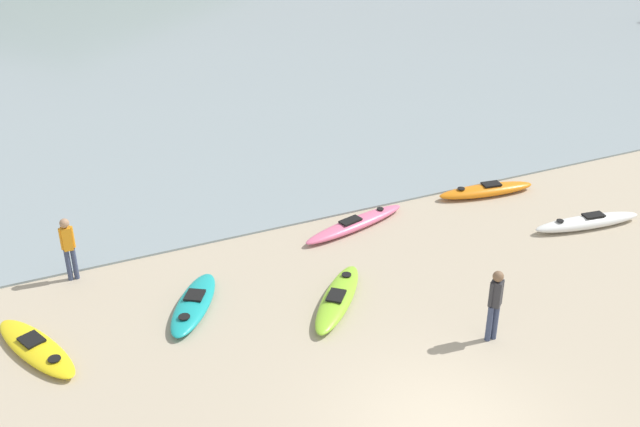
% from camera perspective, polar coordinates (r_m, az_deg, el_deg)
% --- Properties ---
extents(kayak_on_sand_0, '(2.49, 2.73, 0.36)m').
position_cam_1_polar(kayak_on_sand_0, '(17.96, 1.36, -6.47)').
color(kayak_on_sand_0, '#8CCC2D').
rests_on(kayak_on_sand_0, ground_plane).
extents(kayak_on_sand_1, '(3.37, 1.03, 0.39)m').
position_cam_1_polar(kayak_on_sand_1, '(22.55, 19.70, -0.61)').
color(kayak_on_sand_1, white).
rests_on(kayak_on_sand_1, ground_plane).
extents(kayak_on_sand_2, '(3.20, 1.08, 0.38)m').
position_cam_1_polar(kayak_on_sand_2, '(23.66, 12.55, 1.75)').
color(kayak_on_sand_2, orange).
rests_on(kayak_on_sand_2, ground_plane).
extents(kayak_on_sand_3, '(1.83, 2.99, 0.30)m').
position_cam_1_polar(kayak_on_sand_3, '(17.57, -20.83, -9.54)').
color(kayak_on_sand_3, yellow).
rests_on(kayak_on_sand_3, ground_plane).
extents(kayak_on_sand_4, '(2.07, 2.66, 0.33)m').
position_cam_1_polar(kayak_on_sand_4, '(18.03, -9.60, -6.81)').
color(kayak_on_sand_4, teal).
rests_on(kayak_on_sand_4, ground_plane).
extents(kayak_on_sand_5, '(3.59, 1.48, 0.34)m').
position_cam_1_polar(kayak_on_sand_5, '(21.22, 2.68, -0.78)').
color(kayak_on_sand_5, '#E5668C').
rests_on(kayak_on_sand_5, ground_plane).
extents(person_near_foreground, '(0.36, 0.32, 1.77)m').
position_cam_1_polar(person_near_foreground, '(16.77, 13.19, -6.52)').
color(person_near_foreground, '#384260').
rests_on(person_near_foreground, ground_plane).
extents(person_near_waterline, '(0.35, 0.23, 1.71)m').
position_cam_1_polar(person_near_waterline, '(19.48, -18.63, -2.30)').
color(person_near_waterline, '#384260').
rests_on(person_near_waterline, ground_plane).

